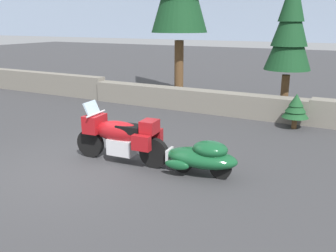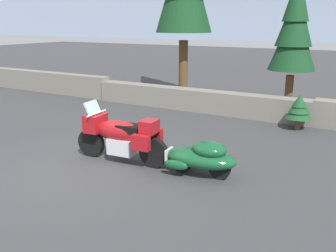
{
  "view_description": "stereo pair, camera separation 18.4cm",
  "coord_description": "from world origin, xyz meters",
  "views": [
    {
      "loc": [
        5.21,
        -5.44,
        3.05
      ],
      "look_at": [
        1.62,
        1.34,
        0.85
      ],
      "focal_mm": 38.77,
      "sensor_mm": 36.0,
      "label": 1
    },
    {
      "loc": [
        5.37,
        -5.35,
        3.05
      ],
      "look_at": [
        1.62,
        1.34,
        0.85
      ],
      "focal_mm": 38.77,
      "sensor_mm": 36.0,
      "label": 2
    }
  ],
  "objects": [
    {
      "name": "car_shaped_trailer",
      "position": [
        2.58,
        1.01,
        0.41
      ],
      "size": [
        2.22,
        0.83,
        0.76
      ],
      "color": "black",
      "rests_on": "ground"
    },
    {
      "name": "pine_tree_far_right",
      "position": [
        3.02,
        7.2,
        2.92
      ],
      "size": [
        1.52,
        1.52,
        4.67
      ],
      "color": "brown",
      "rests_on": "ground"
    },
    {
      "name": "touring_motorcycle",
      "position": [
        0.66,
        0.87,
        0.62
      ],
      "size": [
        2.31,
        0.84,
        1.33
      ],
      "color": "black",
      "rests_on": "ground"
    },
    {
      "name": "stone_guard_wall",
      "position": [
        0.29,
        6.2,
        0.41
      ],
      "size": [
        24.0,
        0.59,
        0.91
      ],
      "color": "slate",
      "rests_on": "ground"
    },
    {
      "name": "pine_sapling_near",
      "position": [
        3.67,
        5.5,
        0.65
      ],
      "size": [
        0.78,
        0.78,
        1.05
      ],
      "color": "brown",
      "rests_on": "ground"
    },
    {
      "name": "ground_plane",
      "position": [
        0.0,
        0.0,
        0.0
      ],
      "size": [
        80.0,
        80.0,
        0.0
      ],
      "primitive_type": "plane",
      "color": "#38383A"
    }
  ]
}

